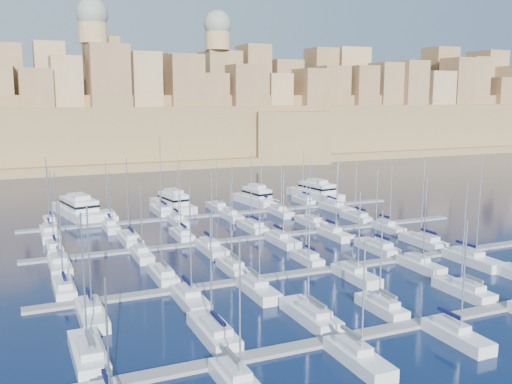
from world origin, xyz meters
name	(u,v)px	position (x,y,z in m)	size (l,w,h in m)	color
ground	(289,251)	(0.00, 0.00, 0.00)	(600.00, 600.00, 0.00)	#070D33
pontoon_near	(424,322)	(0.00, -34.00, 0.20)	(84.00, 2.00, 0.40)	slate
pontoon_mid_near	(325,269)	(0.00, -12.00, 0.20)	(84.00, 2.00, 0.40)	slate
pontoon_mid_far	(264,236)	(0.00, 10.00, 0.20)	(84.00, 2.00, 0.40)	slate
pontoon_far	(223,214)	(0.00, 32.00, 0.20)	(84.00, 2.00, 0.40)	slate
sailboat_0	(88,354)	(-36.25, -28.15, 0.76)	(2.98, 9.94, 15.02)	silver
sailboat_1	(214,332)	(-23.25, -28.13, 0.75)	(3.00, 9.98, 13.93)	silver
sailboat_2	(311,315)	(-11.42, -28.08, 0.76)	(3.03, 10.09, 15.44)	silver
sailboat_3	(382,307)	(-2.27, -29.12, 0.72)	(2.39, 7.97, 12.63)	silver
sailboat_4	(464,290)	(11.05, -28.55, 0.75)	(2.74, 9.13, 15.05)	silver
sailboat_7	(238,383)	(-24.94, -39.32, 0.74)	(2.66, 8.86, 14.24)	silver
sailboat_8	(358,357)	(-12.47, -39.38, 0.73)	(2.70, 8.99, 12.95)	silver
sailboat_9	(456,335)	(-0.02, -39.16, 0.74)	(2.56, 8.53, 13.53)	silver
sailboat_12	(64,288)	(-36.59, -6.84, 0.73)	(2.56, 8.54, 12.69)	silver
sailboat_13	(163,275)	(-23.25, -6.75, 0.73)	(2.61, 8.71, 12.32)	silver
sailboat_14	(233,267)	(-12.90, -7.09, 0.73)	(2.41, 8.02, 13.63)	silver
sailboat_15	(307,258)	(-0.53, -7.38, 0.72)	(2.23, 7.44, 12.41)	silver
sailboat_16	(377,247)	(13.31, -6.36, 0.75)	(2.86, 9.52, 13.81)	silver
sailboat_17	(423,241)	(22.99, -6.19, 0.76)	(2.96, 9.86, 15.21)	silver
sailboat_18	(91,314)	(-34.55, -17.71, 0.75)	(2.90, 9.65, 13.98)	silver
sailboat_19	(190,299)	(-22.60, -17.52, 0.76)	(2.78, 9.28, 15.37)	silver
sailboat_20	(258,289)	(-13.41, -17.50, 0.74)	(2.77, 9.23, 13.16)	silver
sailboat_21	(356,275)	(1.68, -17.50, 0.74)	(2.77, 9.23, 12.99)	silver
sailboat_22	(420,265)	(13.30, -17.21, 0.74)	(2.59, 8.65, 14.23)	silver
sailboat_23	(472,259)	(22.58, -18.15, 0.78)	(3.17, 10.55, 17.48)	silver
sailboat_24	(54,248)	(-36.11, 15.04, 0.74)	(2.49, 8.29, 13.89)	silver
sailboat_25	(130,239)	(-23.42, 15.81, 0.76)	(2.96, 9.87, 15.40)	silver
sailboat_26	(182,235)	(-14.12, 15.17, 0.74)	(2.57, 8.57, 14.24)	silver
sailboat_27	(253,227)	(0.13, 15.73, 0.76)	(2.91, 9.70, 15.31)	silver
sailboat_28	(311,222)	(12.76, 15.39, 0.74)	(2.70, 9.01, 13.98)	silver
sailboat_29	(357,217)	(23.61, 15.34, 0.73)	(2.67, 8.91, 12.74)	silver
sailboat_30	(60,265)	(-36.20, 4.22, 0.76)	(2.94, 9.79, 15.07)	silver
sailboat_31	(142,254)	(-23.64, 5.17, 0.72)	(2.36, 7.86, 12.30)	silver
sailboat_32	(211,248)	(-12.28, 4.27, 0.75)	(2.91, 9.69, 13.79)	silver
sailboat_33	(282,240)	(0.85, 4.40, 0.74)	(2.83, 9.43, 13.54)	silver
sailboat_34	(334,234)	(11.70, 4.70, 0.74)	(2.64, 8.82, 14.05)	silver
sailboat_35	(388,227)	(23.90, 5.04, 0.73)	(2.44, 8.14, 13.00)	silver
sailboat_36	(50,221)	(-35.26, 36.80, 0.72)	(2.34, 7.80, 11.93)	silver
sailboat_37	(108,216)	(-23.64, 37.47, 0.73)	(2.75, 9.17, 12.75)	silver
sailboat_38	(162,211)	(-11.81, 38.27, 0.78)	(3.24, 10.80, 17.26)	silver
sailboat_39	(217,207)	(0.77, 37.41, 0.73)	(2.71, 9.05, 12.82)	silver
sailboat_40	(262,203)	(11.93, 37.30, 0.74)	(2.64, 8.81, 13.62)	silver
sailboat_41	(304,200)	(22.73, 36.93, 0.73)	(2.42, 8.07, 13.38)	silver
sailboat_42	(50,233)	(-36.06, 25.85, 0.77)	(3.17, 10.56, 15.34)	silver
sailboat_43	(111,227)	(-24.87, 27.11, 0.72)	(2.39, 7.98, 11.91)	silver
sailboat_44	(178,221)	(-11.51, 26.76, 0.73)	(2.61, 8.70, 12.83)	silver
sailboat_45	(231,216)	(0.07, 26.86, 0.72)	(2.55, 8.49, 12.35)	silver
sailboat_46	(280,212)	(11.45, 26.78, 0.72)	(2.60, 8.66, 11.87)	silver
sailboat_47	(336,208)	(24.93, 25.79, 0.76)	(3.20, 10.68, 14.47)	silver
motor_yacht_a	(78,209)	(-29.02, 43.03, 1.73)	(9.67, 20.60, 5.25)	silver
motor_yacht_b	(173,203)	(-8.54, 41.22, 1.73)	(7.03, 16.59, 5.25)	silver
motor_yacht_c	(256,197)	(11.63, 40.36, 1.73)	(6.21, 14.74, 5.25)	silver
motor_yacht_d	(316,192)	(28.87, 41.91, 1.73)	(7.76, 18.09, 5.25)	silver
fortified_city	(117,123)	(-0.19, 155.26, 14.74)	(460.00, 108.95, 59.52)	brown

